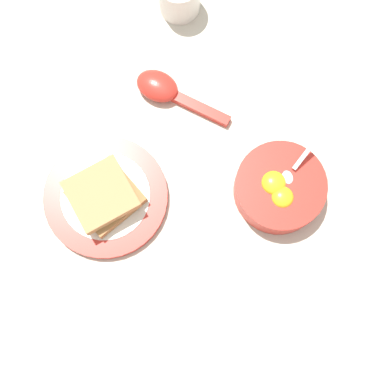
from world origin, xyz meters
The scene contains 5 objects.
ground_plane centered at (0.00, 0.00, 0.00)m, with size 3.00×3.00×0.00m, color beige.
egg_bowl centered at (0.15, 0.22, 0.03)m, with size 0.15×0.15×0.08m.
toast_plate centered at (0.08, -0.06, 0.01)m, with size 0.21×0.21×0.02m.
toast_sandwich centered at (0.08, -0.06, 0.04)m, with size 0.13×0.13×0.04m.
soup_spoon centered at (-0.08, 0.09, 0.02)m, with size 0.15×0.15×0.03m.
Camera 1 is at (0.30, 0.02, 0.88)m, focal length 50.00 mm.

